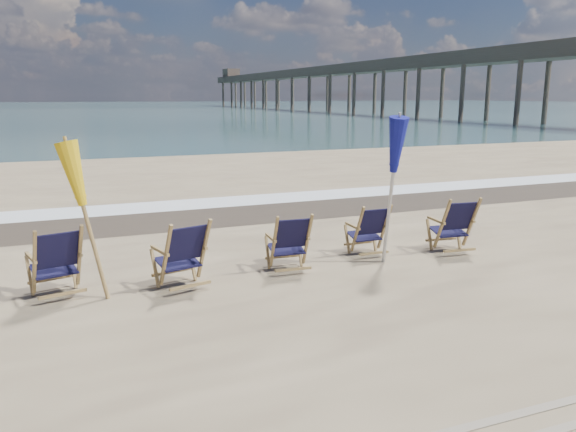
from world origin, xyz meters
name	(u,v)px	position (x,y,z in m)	size (l,w,h in m)	color
ocean	(77,108)	(0.00, 128.00, 0.00)	(400.00, 400.00, 0.00)	#3B5E61
surf_foam	(200,203)	(0.00, 8.30, 0.00)	(200.00, 1.40, 0.01)	silver
wet_sand_strip	(214,215)	(0.00, 6.80, 0.00)	(200.00, 2.60, 0.00)	#42362A
beach_chair_0	(80,259)	(-2.99, 2.35, 0.51)	(0.66, 0.74, 1.03)	black
beach_chair_1	(204,252)	(-1.34, 2.05, 0.52)	(0.66, 0.74, 1.03)	black
beach_chair_2	(308,242)	(0.30, 2.14, 0.48)	(0.61, 0.69, 0.96)	black
beach_chair_3	(385,229)	(1.89, 2.50, 0.46)	(0.59, 0.67, 0.92)	black
beach_chair_4	(472,224)	(3.36, 2.07, 0.51)	(0.65, 0.73, 1.02)	black
umbrella_yellow	(85,180)	(-2.85, 2.18, 1.60)	(0.30, 0.30, 2.13)	#9E7D46
umbrella_blue	(392,151)	(1.64, 1.96, 1.85)	(0.30, 0.30, 2.39)	#A5A5AD
fishing_pier	(346,82)	(38.00, 74.00, 4.65)	(4.40, 140.00, 9.30)	brown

